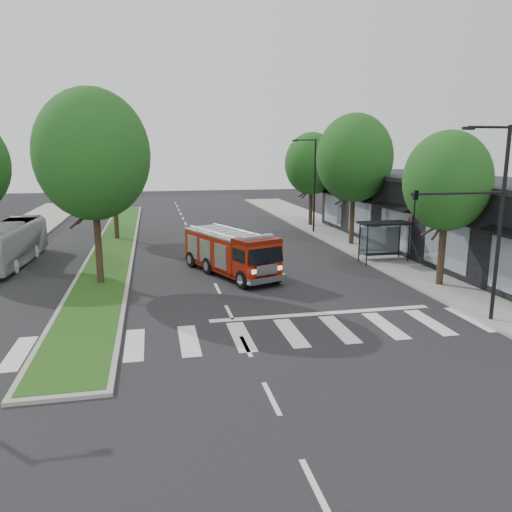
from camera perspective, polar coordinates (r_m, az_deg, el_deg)
The scene contains 14 objects.
ground at distance 22.25m, azimuth -3.08°, elevation -6.46°, with size 140.00×140.00×0.00m, color black.
sidewalk_right at distance 35.31m, azimuth 14.77°, elevation 0.20°, with size 5.00×80.00×0.15m, color gray.
median at distance 39.60m, azimuth -15.75°, elevation 1.40°, with size 3.00×50.00×0.15m.
storefront_row at distance 37.15m, azimuth 21.21°, elevation 4.15°, with size 8.00×30.00×5.00m, color black.
bus_shelter at distance 32.76m, azimuth 14.35°, elevation 2.83°, with size 3.20×1.60×2.61m.
tree_right_near at distance 27.21m, azimuth 21.00°, elevation 7.98°, with size 4.40×4.40×8.05m.
tree_right_mid at distance 37.83m, azimuth 11.18°, elevation 10.92°, with size 5.60×5.60×9.72m.
tree_right_far at distance 47.23m, azimuth 6.38°, elevation 10.44°, with size 5.00×5.00×8.73m.
tree_median_near at distance 27.03m, azimuth -18.20°, elevation 10.92°, with size 5.80×5.80×10.16m.
tree_median_far at distance 40.98m, azimuth -16.08°, elevation 10.74°, with size 5.60×5.60×9.72m.
streetlight_right_near at distance 21.69m, azimuth 24.41°, elevation 4.65°, with size 4.08×0.22×8.00m.
streetlight_right_far at distance 43.13m, azimuth 6.53°, elevation 8.49°, with size 2.11×0.20×8.00m.
fire_engine at distance 28.59m, azimuth -2.93°, elevation 0.35°, with size 4.97×8.01×2.67m.
city_bus at distance 34.75m, azimuth -26.39°, elevation 1.30°, with size 2.26×9.67×2.69m, color #B4B4B9.
Camera 1 is at (-3.15, -20.88, 7.02)m, focal length 35.00 mm.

